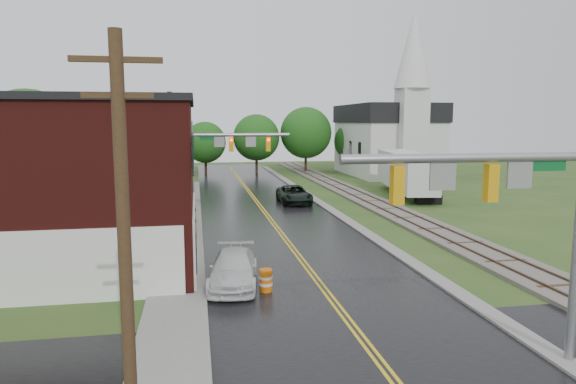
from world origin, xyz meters
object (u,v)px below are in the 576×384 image
object	(u,v)px
suv_dark	(294,195)
semi_trailer	(406,171)
traffic_signal_near	(514,201)
construction_barrel	(266,281)
tree_left_c	(104,150)
brick_building	(43,186)
utility_pole_c	(181,145)
tree_left_b	(31,140)
traffic_signal_far	(221,152)
utility_pole_b	(172,161)
church	(390,132)
pickup_white	(233,269)
utility_pole_a	(124,241)
tree_left_e	(162,144)

from	to	relation	value
suv_dark	semi_trailer	xyz separation A→B (m)	(11.53, 2.58, 1.68)
traffic_signal_near	construction_barrel	world-z (taller)	traffic_signal_near
tree_left_c	brick_building	bearing A→B (deg)	-86.86
traffic_signal_near	utility_pole_c	size ratio (longest dim) A/B	0.82
tree_left_b	traffic_signal_far	bearing A→B (deg)	-18.81
traffic_signal_far	utility_pole_b	xyz separation A→B (m)	(-3.33, -5.00, -0.25)
brick_building	traffic_signal_far	xyz separation A→B (m)	(9.01, 12.00, 0.82)
church	brick_building	bearing A→B (deg)	-129.98
church	traffic_signal_near	distance (m)	54.32
church	semi_trailer	bearing A→B (deg)	-106.42
traffic_signal_near	pickup_white	bearing A→B (deg)	128.52
traffic_signal_near	utility_pole_a	bearing A→B (deg)	-168.98
traffic_signal_near	suv_dark	size ratio (longest dim) A/B	1.32
traffic_signal_far	suv_dark	world-z (taller)	traffic_signal_far
tree_left_e	semi_trailer	world-z (taller)	tree_left_e
semi_trailer	suv_dark	bearing A→B (deg)	-167.36
traffic_signal_far	pickup_white	xyz separation A→B (m)	(-0.32, -15.88, -4.24)
tree_left_c	semi_trailer	size ratio (longest dim) A/B	0.56
pickup_white	tree_left_e	bearing A→B (deg)	105.64
traffic_signal_near	utility_pole_a	size ratio (longest dim) A/B	0.82
utility_pole_c	tree_left_c	distance (m)	8.16
utility_pole_b	suv_dark	distance (m)	15.46
utility_pole_a	utility_pole_b	bearing A→B (deg)	90.00
brick_building	tree_left_e	xyz separation A→B (m)	(3.64, 30.90, 0.66)
brick_building	tree_left_b	bearing A→B (deg)	107.61
traffic_signal_far	utility_pole_c	size ratio (longest dim) A/B	0.82
traffic_signal_far	tree_left_c	distance (m)	16.56
traffic_signal_far	utility_pole_c	xyz separation A→B (m)	(-3.33, 17.00, -0.25)
tree_left_b	tree_left_c	size ratio (longest dim) A/B	1.27
utility_pole_a	tree_left_b	xyz separation A→B (m)	(-11.05, 31.90, 1.00)
pickup_white	traffic_signal_far	bearing A→B (deg)	96.22
tree_left_b	construction_barrel	xyz separation A→B (m)	(15.35, -21.90, -5.23)
church	semi_trailer	xyz separation A→B (m)	(-5.31, -18.01, -3.39)
utility_pole_b	semi_trailer	distance (m)	25.60
utility_pole_a	suv_dark	world-z (taller)	utility_pole_a
tree_left_b	semi_trailer	distance (m)	32.93
utility_pole_a	utility_pole_b	distance (m)	22.00
church	utility_pole_a	size ratio (longest dim) A/B	2.22
pickup_white	semi_trailer	world-z (taller)	semi_trailer
church	traffic_signal_far	size ratio (longest dim) A/B	2.72
tree_left_e	traffic_signal_far	bearing A→B (deg)	-74.11
construction_barrel	traffic_signal_near	bearing A→B (deg)	-53.25
pickup_white	utility_pole_c	bearing A→B (deg)	102.60
tree_left_e	suv_dark	world-z (taller)	tree_left_e
utility_pole_c	tree_left_e	xyz separation A→B (m)	(-2.05, 1.90, 0.09)
tree_left_c	traffic_signal_near	bearing A→B (deg)	-65.44
brick_building	construction_barrel	xyz separation A→B (m)	(9.98, -5.00, -3.66)
tree_left_c	construction_barrel	size ratio (longest dim) A/B	7.84
traffic_signal_near	tree_left_e	world-z (taller)	tree_left_e
construction_barrel	utility_pole_c	bearing A→B (deg)	97.21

